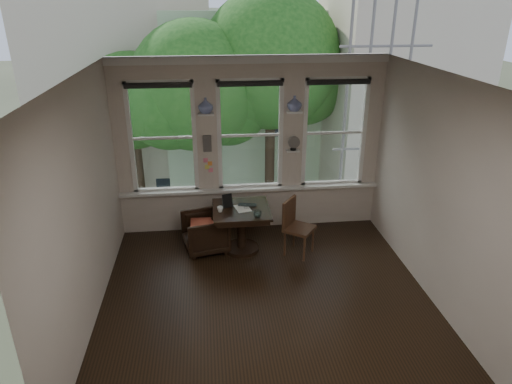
{
  "coord_description": "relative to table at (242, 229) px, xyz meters",
  "views": [
    {
      "loc": [
        -0.72,
        -5.17,
        3.82
      ],
      "look_at": [
        -0.05,
        0.9,
        1.23
      ],
      "focal_mm": 32.0,
      "sensor_mm": 36.0,
      "label": 1
    }
  ],
  "objects": [
    {
      "name": "laptop",
      "position": [
        0.1,
        0.05,
        0.39
      ],
      "size": [
        0.32,
        0.24,
        0.02
      ],
      "primitive_type": "imported",
      "rotation": [
        0.0,
        0.0,
        -0.2
      ],
      "color": "black",
      "rests_on": "table"
    },
    {
      "name": "drinking_glass",
      "position": [
        0.22,
        -0.33,
        0.42
      ],
      "size": [
        0.13,
        0.13,
        0.1
      ],
      "primitive_type": "imported",
      "rotation": [
        0.0,
        0.0,
        0.03
      ],
      "color": "white",
      "rests_on": "table"
    },
    {
      "name": "vase_right",
      "position": [
        0.96,
        0.78,
        1.86
      ],
      "size": [
        0.24,
        0.24,
        0.25
      ],
      "primitive_type": "imported",
      "color": "silver",
      "rests_on": "shelf_right"
    },
    {
      "name": "ground",
      "position": [
        0.23,
        -1.37,
        -0.38
      ],
      "size": [
        4.5,
        4.5,
        0.0
      ],
      "primitive_type": "plane",
      "color": "black",
      "rests_on": "ground"
    },
    {
      "name": "tablet",
      "position": [
        -0.21,
        0.08,
        0.48
      ],
      "size": [
        0.17,
        0.12,
        0.22
      ],
      "primitive_type": "cube",
      "rotation": [
        -0.26,
        0.0,
        0.28
      ],
      "color": "black",
      "rests_on": "table"
    },
    {
      "name": "mug",
      "position": [
        -0.34,
        -0.08,
        0.42
      ],
      "size": [
        0.1,
        0.1,
        0.09
      ],
      "primitive_type": "imported",
      "rotation": [
        0.0,
        0.0,
        -0.07
      ],
      "color": "white",
      "rests_on": "table"
    },
    {
      "name": "vase_left",
      "position": [
        -0.49,
        0.78,
        1.86
      ],
      "size": [
        0.24,
        0.24,
        0.25
      ],
      "primitive_type": "imported",
      "color": "silver",
      "rests_on": "shelf_left"
    },
    {
      "name": "table",
      "position": [
        0.0,
        0.0,
        0.0
      ],
      "size": [
        0.9,
        0.9,
        0.75
      ],
      "primitive_type": null,
      "color": "black",
      "rests_on": "ground"
    },
    {
      "name": "window_right",
      "position": [
        1.68,
        0.88,
        1.32
      ],
      "size": [
        1.1,
        0.12,
        1.9
      ],
      "primitive_type": null,
      "color": "white",
      "rests_on": "ground"
    },
    {
      "name": "shelf_left",
      "position": [
        -0.49,
        0.78,
        1.73
      ],
      "size": [
        0.26,
        0.16,
        0.03
      ],
      "primitive_type": "cube",
      "color": "white",
      "rests_on": "ground"
    },
    {
      "name": "papers",
      "position": [
        0.02,
        0.0,
        0.38
      ],
      "size": [
        0.28,
        0.34,
        0.0
      ],
      "primitive_type": "cube",
      "rotation": [
        0.0,
        0.0,
        0.23
      ],
      "color": "silver",
      "rests_on": "table"
    },
    {
      "name": "wall_front",
      "position": [
        0.23,
        -3.62,
        1.12
      ],
      "size": [
        4.5,
        0.0,
        4.5
      ],
      "primitive_type": "plane",
      "rotation": [
        -1.57,
        0.0,
        0.0
      ],
      "color": "beige",
      "rests_on": "ground"
    },
    {
      "name": "wall_right",
      "position": [
        2.48,
        -1.37,
        1.12
      ],
      "size": [
        0.0,
        4.5,
        4.5
      ],
      "primitive_type": "plane",
      "rotation": [
        1.57,
        0.0,
        -1.57
      ],
      "color": "beige",
      "rests_on": "ground"
    },
    {
      "name": "window_left",
      "position": [
        -1.22,
        0.88,
        1.32
      ],
      "size": [
        1.1,
        0.12,
        1.9
      ],
      "primitive_type": null,
      "color": "white",
      "rests_on": "ground"
    },
    {
      "name": "side_chair_right",
      "position": [
        0.91,
        -0.22,
        0.09
      ],
      "size": [
        0.59,
        0.59,
        0.92
      ],
      "primitive_type": null,
      "rotation": [
        0.0,
        0.0,
        0.94
      ],
      "color": "#422617",
      "rests_on": "ground"
    },
    {
      "name": "sticky_notes",
      "position": [
        -0.49,
        0.82,
        0.88
      ],
      "size": [
        0.16,
        0.01,
        0.24
      ],
      "primitive_type": null,
      "color": "pink",
      "rests_on": "ground"
    },
    {
      "name": "intercom",
      "position": [
        -0.49,
        0.81,
        1.23
      ],
      "size": [
        0.14,
        0.06,
        0.28
      ],
      "primitive_type": "cube",
      "color": "#59544F",
      "rests_on": "ground"
    },
    {
      "name": "desk_fan",
      "position": [
        0.96,
        0.76,
        1.16
      ],
      "size": [
        0.2,
        0.2,
        0.24
      ],
      "primitive_type": null,
      "color": "#59544F",
      "rests_on": "ground"
    },
    {
      "name": "window_center",
      "position": [
        0.23,
        0.88,
        1.32
      ],
      "size": [
        1.1,
        0.12,
        1.9
      ],
      "primitive_type": null,
      "color": "white",
      "rests_on": "ground"
    },
    {
      "name": "armchair_left",
      "position": [
        -0.59,
        0.08,
        -0.06
      ],
      "size": [
        0.82,
        0.8,
        0.63
      ],
      "primitive_type": "imported",
      "rotation": [
        0.0,
        0.0,
        -1.36
      ],
      "color": "black",
      "rests_on": "ground"
    },
    {
      "name": "cushion_red",
      "position": [
        -0.59,
        0.08,
        0.08
      ],
      "size": [
        0.45,
        0.45,
        0.06
      ],
      "primitive_type": "cube",
      "color": "maroon",
      "rests_on": "armchair_left"
    },
    {
      "name": "ceiling",
      "position": [
        0.23,
        -1.37,
        2.62
      ],
      "size": [
        4.5,
        4.5,
        0.0
      ],
      "primitive_type": "plane",
      "rotation": [
        3.14,
        0.0,
        0.0
      ],
      "color": "silver",
      "rests_on": "ground"
    },
    {
      "name": "wall_back",
      "position": [
        0.23,
        0.88,
        1.12
      ],
      "size": [
        4.5,
        0.0,
        4.5
      ],
      "primitive_type": "plane",
      "rotation": [
        1.57,
        0.0,
        0.0
      ],
      "color": "beige",
      "rests_on": "ground"
    },
    {
      "name": "wall_left",
      "position": [
        -2.02,
        -1.37,
        1.12
      ],
      "size": [
        0.0,
        4.5,
        4.5
      ],
      "primitive_type": "plane",
      "rotation": [
        1.57,
        0.0,
        1.57
      ],
      "color": "beige",
      "rests_on": "ground"
    },
    {
      "name": "shelf_right",
      "position": [
        0.96,
        0.78,
        1.73
      ],
      "size": [
        0.26,
        0.16,
        0.03
      ],
      "primitive_type": "cube",
      "color": "white",
      "rests_on": "ground"
    }
  ]
}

